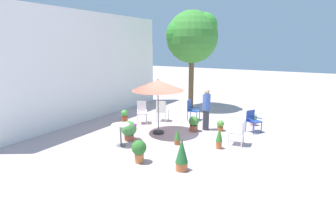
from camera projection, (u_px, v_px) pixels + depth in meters
ground_plane at (178, 134)px, 10.73m from camera, size 60.00×60.00×0.00m
villa_facade at (89, 67)px, 12.44m from camera, size 10.25×0.30×4.91m
shade_tree at (192, 37)px, 14.21m from camera, size 2.87×2.73×5.22m
patio_umbrella_0 at (158, 86)px, 10.30m from camera, size 2.01×2.01×2.20m
cafe_table_0 at (121, 131)px, 9.32m from camera, size 0.62×0.62×0.78m
patio_chair_0 at (192, 109)px, 12.59m from camera, size 0.51×0.55×0.96m
patio_chair_1 at (142, 111)px, 12.11m from camera, size 0.65×0.64×0.98m
patio_chair_2 at (253, 119)px, 10.86m from camera, size 0.63×0.62×0.87m
patio_chair_3 at (162, 110)px, 12.33m from camera, size 0.54×0.56×0.98m
patio_chair_4 at (239, 131)px, 9.40m from camera, size 0.51×0.54×0.90m
potted_plant_0 at (182, 154)px, 7.48m from camera, size 0.36×0.36×0.93m
potted_plant_1 at (139, 149)px, 8.01m from camera, size 0.45×0.45×0.70m
potted_plant_2 at (194, 123)px, 10.96m from camera, size 0.42×0.42×0.64m
potted_plant_3 at (219, 137)px, 9.09m from camera, size 0.23×0.23×0.79m
potted_plant_4 at (220, 125)px, 11.03m from camera, size 0.29×0.29×0.45m
potted_plant_5 at (129, 129)px, 9.92m from camera, size 0.58×0.58×0.73m
potted_plant_6 at (124, 115)px, 12.35m from camera, size 0.31×0.31×0.55m
potted_plant_7 at (253, 119)px, 11.77m from camera, size 0.31×0.31×0.51m
potted_plant_8 at (177, 136)px, 9.49m from camera, size 0.22×0.22×0.63m
standing_person at (206, 109)px, 11.01m from camera, size 0.43×0.43×1.74m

